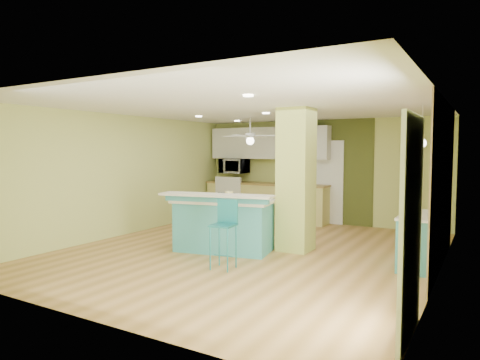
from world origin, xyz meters
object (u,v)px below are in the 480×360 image
Objects in this scene: bar_stool at (225,223)px; fruit_bowl at (293,183)px; side_counter at (420,240)px; peninsula at (224,224)px; canister at (229,196)px.

fruit_bowl is at bearing 94.56° from bar_stool.
side_counter is (2.52, 1.56, -0.28)m from bar_stool.
canister is (0.15, -0.07, 0.50)m from peninsula.
canister is at bearing -166.52° from side_counter.
fruit_bowl is at bearing 140.28° from side_counter.
side_counter is 7.89× the size of canister.
bar_stool is 6.50× the size of canister.
fruit_bowl is at bearing 94.68° from canister.
bar_stool is 3.50× the size of fruit_bowl.
peninsula reaches higher than bar_stool.
fruit_bowl is 3.42m from canister.
side_counter is 4.26m from fruit_bowl.
peninsula is 0.53m from canister.
side_counter is 3.11m from canister.
canister reaches higher than bar_stool.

